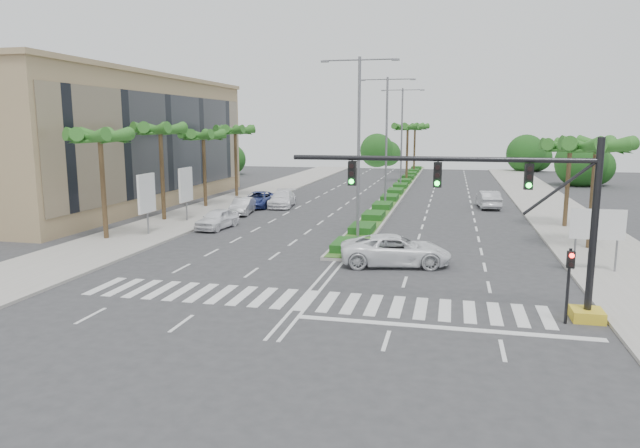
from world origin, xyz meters
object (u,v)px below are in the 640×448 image
(car_parked_a, at_px, (217,219))
(car_parked_d, at_px, (282,199))
(car_right, at_px, (488,199))
(car_parked_b, at_px, (243,206))
(car_crossing, at_px, (396,250))
(car_parked_c, at_px, (258,199))

(car_parked_a, height_order, car_parked_d, car_parked_d)
(car_right, bearing_deg, car_parked_b, 16.63)
(car_parked_a, relative_size, car_right, 0.89)
(car_crossing, bearing_deg, car_parked_c, 26.03)
(car_crossing, relative_size, car_right, 1.22)
(car_right, bearing_deg, car_parked_c, 5.65)
(car_parked_a, relative_size, car_crossing, 0.73)
(car_parked_b, distance_m, car_crossing, 21.45)
(car_crossing, bearing_deg, car_parked_b, 32.95)
(car_parked_c, relative_size, car_parked_d, 1.00)
(car_parked_d, height_order, car_crossing, car_crossing)
(car_parked_a, xyz_separation_m, car_parked_b, (-0.70, 7.19, -0.04))
(car_parked_c, bearing_deg, car_right, 11.11)
(car_parked_b, bearing_deg, car_right, 14.93)
(car_parked_d, bearing_deg, car_parked_b, -118.80)
(car_parked_d, bearing_deg, car_parked_c, -169.15)
(car_right, bearing_deg, car_parked_d, 4.96)
(car_crossing, xyz_separation_m, car_right, (6.26, 24.26, -0.02))
(car_parked_a, xyz_separation_m, car_parked_d, (1.36, 12.29, 0.01))
(car_parked_c, bearing_deg, car_parked_d, 17.12)
(car_parked_c, relative_size, car_crossing, 0.87)
(car_right, bearing_deg, car_crossing, 69.60)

